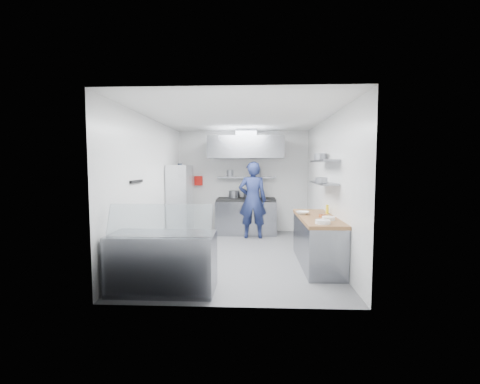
{
  "coord_description": "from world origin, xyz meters",
  "views": [
    {
      "loc": [
        0.32,
        -6.5,
        1.81
      ],
      "look_at": [
        0.0,
        0.6,
        1.25
      ],
      "focal_mm": 24.0,
      "sensor_mm": 36.0,
      "label": 1
    }
  ],
  "objects_px": {
    "gas_range": "(246,217)",
    "chef": "(253,200)",
    "display_case": "(163,262)",
    "wire_rack": "(180,202)"
  },
  "relations": [
    {
      "from": "display_case",
      "to": "chef",
      "type": "bearing_deg",
      "value": 70.39
    },
    {
      "from": "chef",
      "to": "gas_range",
      "type": "bearing_deg",
      "value": -72.64
    },
    {
      "from": "gas_range",
      "to": "wire_rack",
      "type": "height_order",
      "value": "wire_rack"
    },
    {
      "from": "display_case",
      "to": "gas_range",
      "type": "bearing_deg",
      "value": 74.98
    },
    {
      "from": "display_case",
      "to": "wire_rack",
      "type": "bearing_deg",
      "value": 98.88
    },
    {
      "from": "gas_range",
      "to": "chef",
      "type": "bearing_deg",
      "value": -71.38
    },
    {
      "from": "chef",
      "to": "wire_rack",
      "type": "distance_m",
      "value": 1.82
    },
    {
      "from": "gas_range",
      "to": "display_case",
      "type": "height_order",
      "value": "gas_range"
    },
    {
      "from": "chef",
      "to": "wire_rack",
      "type": "bearing_deg",
      "value": 4.64
    },
    {
      "from": "chef",
      "to": "display_case",
      "type": "xyz_separation_m",
      "value": [
        -1.28,
        -3.58,
        -0.55
      ]
    }
  ]
}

